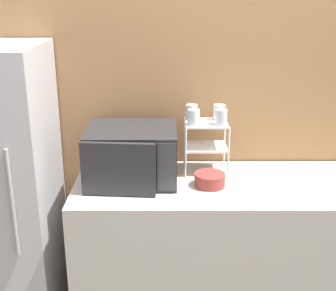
{
  "coord_description": "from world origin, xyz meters",
  "views": [
    {
      "loc": [
        -0.46,
        -2.11,
        2.02
      ],
      "look_at": [
        -0.45,
        0.38,
        1.15
      ],
      "focal_mm": 50.0,
      "sensor_mm": 36.0,
      "label": 1
    }
  ],
  "objects_px": {
    "microwave": "(130,155)",
    "glass_front_right": "(219,117)",
    "glass_front_left": "(192,117)",
    "glass_back_left": "(190,112)",
    "bowl": "(208,180)",
    "dish_rack": "(204,136)",
    "glass_back_right": "(217,112)"
  },
  "relations": [
    {
      "from": "microwave",
      "to": "glass_front_right",
      "type": "xyz_separation_m",
      "value": [
        0.51,
        0.08,
        0.2
      ]
    },
    {
      "from": "glass_front_left",
      "to": "glass_back_left",
      "type": "xyz_separation_m",
      "value": [
        -0.01,
        0.11,
        0.0
      ]
    },
    {
      "from": "glass_back_left",
      "to": "bowl",
      "type": "bearing_deg",
      "value": -71.49
    },
    {
      "from": "dish_rack",
      "to": "glass_front_right",
      "type": "bearing_deg",
      "value": -34.1
    },
    {
      "from": "bowl",
      "to": "dish_rack",
      "type": "bearing_deg",
      "value": 92.02
    },
    {
      "from": "microwave",
      "to": "glass_back_left",
      "type": "height_order",
      "value": "glass_back_left"
    },
    {
      "from": "glass_back_right",
      "to": "glass_front_right",
      "type": "bearing_deg",
      "value": -90.17
    },
    {
      "from": "dish_rack",
      "to": "glass_front_right",
      "type": "relative_size",
      "value": 3.36
    },
    {
      "from": "glass_front_left",
      "to": "glass_back_right",
      "type": "distance_m",
      "value": 0.19
    },
    {
      "from": "glass_front_left",
      "to": "glass_back_right",
      "type": "xyz_separation_m",
      "value": [
        0.16,
        0.11,
        0.0
      ]
    },
    {
      "from": "glass_back_left",
      "to": "bowl",
      "type": "relative_size",
      "value": 0.53
    },
    {
      "from": "glass_back_left",
      "to": "glass_back_right",
      "type": "bearing_deg",
      "value": -0.63
    },
    {
      "from": "dish_rack",
      "to": "bowl",
      "type": "bearing_deg",
      "value": -87.98
    },
    {
      "from": "microwave",
      "to": "dish_rack",
      "type": "relative_size",
      "value": 1.66
    },
    {
      "from": "dish_rack",
      "to": "bowl",
      "type": "xyz_separation_m",
      "value": [
        0.01,
        -0.22,
        -0.18
      ]
    },
    {
      "from": "dish_rack",
      "to": "glass_back_left",
      "type": "distance_m",
      "value": 0.17
    },
    {
      "from": "dish_rack",
      "to": "glass_back_left",
      "type": "height_order",
      "value": "glass_back_left"
    },
    {
      "from": "microwave",
      "to": "glass_back_left",
      "type": "relative_size",
      "value": 5.57
    },
    {
      "from": "glass_back_right",
      "to": "glass_front_right",
      "type": "distance_m",
      "value": 0.11
    },
    {
      "from": "glass_front_left",
      "to": "bowl",
      "type": "xyz_separation_m",
      "value": [
        0.09,
        -0.17,
        -0.32
      ]
    },
    {
      "from": "dish_rack",
      "to": "glass_front_right",
      "type": "height_order",
      "value": "glass_front_right"
    },
    {
      "from": "glass_back_right",
      "to": "bowl",
      "type": "bearing_deg",
      "value": -104.45
    },
    {
      "from": "bowl",
      "to": "glass_back_right",
      "type": "bearing_deg",
      "value": 75.55
    },
    {
      "from": "glass_front_right",
      "to": "bowl",
      "type": "height_order",
      "value": "glass_front_right"
    },
    {
      "from": "glass_front_right",
      "to": "glass_back_left",
      "type": "relative_size",
      "value": 1.0
    },
    {
      "from": "glass_front_right",
      "to": "glass_back_left",
      "type": "distance_m",
      "value": 0.2
    },
    {
      "from": "dish_rack",
      "to": "glass_front_left",
      "type": "bearing_deg",
      "value": -145.54
    },
    {
      "from": "microwave",
      "to": "glass_front_left",
      "type": "height_order",
      "value": "glass_front_left"
    },
    {
      "from": "glass_front_left",
      "to": "dish_rack",
      "type": "bearing_deg",
      "value": 34.46
    },
    {
      "from": "glass_front_left",
      "to": "glass_back_right",
      "type": "height_order",
      "value": "same"
    },
    {
      "from": "glass_front_left",
      "to": "glass_front_right",
      "type": "bearing_deg",
      "value": 0.33
    },
    {
      "from": "glass_front_left",
      "to": "glass_front_right",
      "type": "xyz_separation_m",
      "value": [
        0.16,
        0.0,
        0.0
      ]
    }
  ]
}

